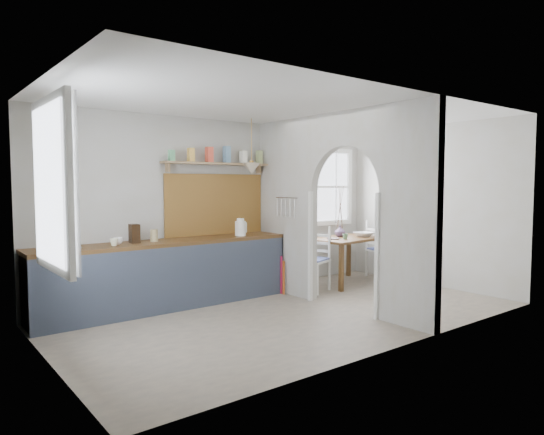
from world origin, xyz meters
TOP-DOWN VIEW (x-y plane):
  - floor at (0.00, 0.00)m, footprint 5.80×3.20m
  - ceiling at (0.00, 0.00)m, footprint 5.80×3.20m
  - walls at (0.00, 0.00)m, footprint 5.81×3.21m
  - partition at (0.70, 0.06)m, footprint 0.12×3.20m
  - kitchen_window at (-2.87, 0.00)m, footprint 0.10×1.16m
  - nook_window at (1.80, 1.56)m, footprint 1.76×0.10m
  - counter at (-1.13, 1.33)m, footprint 3.50×0.60m
  - sink at (-2.43, 1.30)m, footprint 0.40×0.40m
  - backsplash at (-0.20, 1.58)m, footprint 1.65×0.03m
  - shelf at (-0.20, 1.49)m, footprint 1.75×0.20m
  - pendant_lamp at (0.15, 1.15)m, footprint 0.26×0.26m
  - utensil_rail at (0.61, 0.90)m, footprint 0.02×0.50m
  - dining_table at (1.92, 0.94)m, footprint 1.30×0.94m
  - chair_left at (1.06, 0.85)m, footprint 0.58×0.58m
  - chair_right at (2.84, 0.90)m, footprint 0.53×0.53m
  - kettle at (-0.00, 1.22)m, footprint 0.26×0.23m
  - mug_a at (-1.87, 1.21)m, footprint 0.13×0.13m
  - mug_b at (-1.79, 1.31)m, footprint 0.13×0.13m
  - knife_block at (-1.56, 1.33)m, footprint 0.12×0.16m
  - jar at (-1.30, 1.32)m, footprint 0.13×0.13m
  - towel_magenta at (0.58, 0.99)m, footprint 0.02×0.03m
  - towel_orange at (0.58, 0.93)m, footprint 0.02×0.03m
  - bowl at (2.26, 0.86)m, footprint 0.33×0.33m
  - table_cup at (1.75, 0.79)m, footprint 0.09×0.09m
  - plate at (1.60, 0.91)m, footprint 0.22×0.22m
  - vase at (1.95, 1.11)m, footprint 0.20×0.20m

SIDE VIEW (x-z plane):
  - floor at x=0.00m, z-range -0.01..0.01m
  - towel_orange at x=0.58m, z-range 0.00..0.50m
  - towel_magenta at x=0.58m, z-range -0.02..0.57m
  - dining_table at x=1.92m, z-range 0.00..0.76m
  - counter at x=-1.13m, z-range 0.01..0.91m
  - chair_left at x=1.06m, z-range 0.00..1.00m
  - chair_right at x=2.84m, z-range 0.00..1.00m
  - plate at x=1.60m, z-range 0.76..0.78m
  - bowl at x=2.26m, z-range 0.76..0.84m
  - table_cup at x=1.75m, z-range 0.76..0.85m
  - vase at x=1.95m, z-range 0.76..0.95m
  - sink at x=-2.43m, z-range 0.88..0.90m
  - mug_b at x=-1.79m, z-range 0.90..0.99m
  - mug_a at x=-1.87m, z-range 0.90..0.99m
  - jar at x=-1.30m, z-range 0.90..1.06m
  - knife_block at x=-1.56m, z-range 0.90..1.14m
  - kettle at x=0.00m, z-range 0.90..1.15m
  - walls at x=0.00m, z-range 0.00..2.60m
  - backsplash at x=-0.20m, z-range 0.90..1.80m
  - utensil_rail at x=0.61m, z-range 1.44..1.46m
  - partition at x=0.70m, z-range 0.15..2.75m
  - nook_window at x=1.80m, z-range 0.95..2.25m
  - kitchen_window at x=-2.87m, z-range 0.90..2.40m
  - pendant_lamp at x=0.15m, z-range 1.80..1.96m
  - shelf at x=-0.20m, z-range 1.89..2.10m
  - ceiling at x=0.00m, z-range 2.60..2.60m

